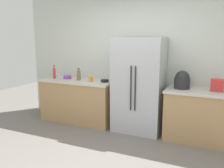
# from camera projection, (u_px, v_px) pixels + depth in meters

# --- Properties ---
(ground_plane) EXTENTS (10.42, 10.42, 0.00)m
(ground_plane) POSITION_uv_depth(u_px,v_px,m) (96.00, 165.00, 3.37)
(ground_plane) COLOR slate
(kitchen_back_panel) EXTENTS (5.21, 0.10, 3.04)m
(kitchen_back_panel) POSITION_uv_depth(u_px,v_px,m) (139.00, 50.00, 4.75)
(kitchen_back_panel) COLOR silver
(kitchen_back_panel) RESTS_ON ground_plane
(counter_left) EXTENTS (1.59, 0.67, 0.89)m
(counter_left) POSITION_uv_depth(u_px,v_px,m) (79.00, 100.00, 5.10)
(counter_left) COLOR tan
(counter_left) RESTS_ON ground_plane
(counter_right) EXTENTS (1.36, 0.67, 0.89)m
(counter_right) POSITION_uv_depth(u_px,v_px,m) (206.00, 116.00, 4.08)
(counter_right) COLOR tan
(counter_right) RESTS_ON ground_plane
(refrigerator) EXTENTS (0.91, 0.63, 1.77)m
(refrigerator) POSITION_uv_depth(u_px,v_px,m) (139.00, 85.00, 4.49)
(refrigerator) COLOR #B2B5BA
(refrigerator) RESTS_ON ground_plane
(toaster) EXTENTS (0.20, 0.15, 0.20)m
(toaster) POSITION_uv_depth(u_px,v_px,m) (217.00, 85.00, 3.96)
(toaster) COLOR red
(toaster) RESTS_ON counter_right
(rice_cooker) EXTENTS (0.27, 0.27, 0.31)m
(rice_cooker) POSITION_uv_depth(u_px,v_px,m) (182.00, 80.00, 4.17)
(rice_cooker) COLOR #262628
(rice_cooker) RESTS_ON counter_right
(bottle_a) EXTENTS (0.06, 0.06, 0.29)m
(bottle_a) POSITION_uv_depth(u_px,v_px,m) (54.00, 73.00, 5.19)
(bottle_a) COLOR red
(bottle_a) RESTS_ON counter_left
(bottle_b) EXTENTS (0.08, 0.08, 0.25)m
(bottle_b) POSITION_uv_depth(u_px,v_px,m) (79.00, 75.00, 4.97)
(bottle_b) COLOR brown
(bottle_b) RESTS_ON counter_left
(cup_a) EXTENTS (0.07, 0.07, 0.09)m
(cup_a) POSITION_uv_depth(u_px,v_px,m) (55.00, 75.00, 5.32)
(cup_a) COLOR white
(cup_a) RESTS_ON counter_left
(cup_b) EXTENTS (0.08, 0.08, 0.10)m
(cup_b) POSITION_uv_depth(u_px,v_px,m) (91.00, 79.00, 4.83)
(cup_b) COLOR orange
(cup_b) RESTS_ON counter_left
(bowl_a) EXTENTS (0.16, 0.16, 0.05)m
(bowl_a) POSITION_uv_depth(u_px,v_px,m) (105.00, 81.00, 4.79)
(bowl_a) COLOR black
(bowl_a) RESTS_ON counter_left
(bowl_b) EXTENTS (0.17, 0.17, 0.06)m
(bowl_b) POSITION_uv_depth(u_px,v_px,m) (67.00, 77.00, 5.18)
(bowl_b) COLOR purple
(bowl_b) RESTS_ON counter_left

